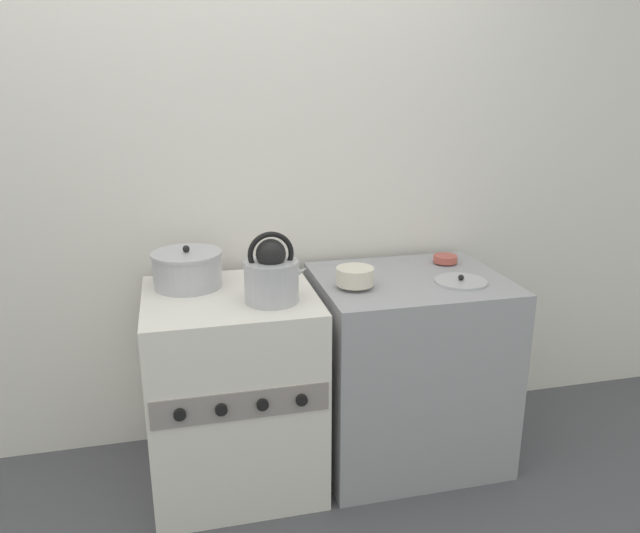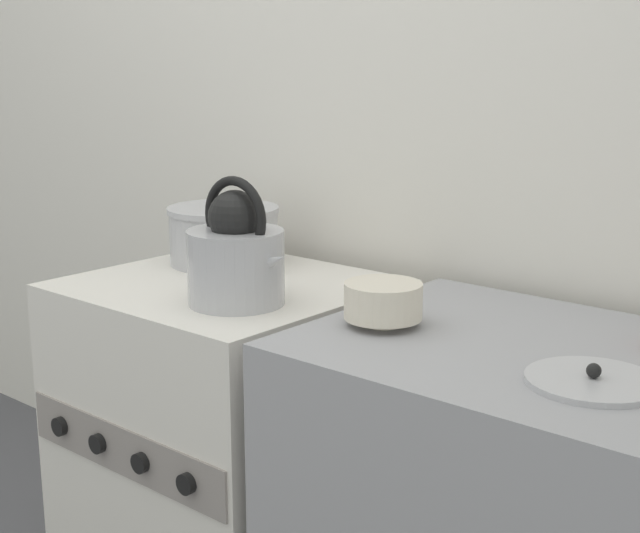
% 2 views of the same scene
% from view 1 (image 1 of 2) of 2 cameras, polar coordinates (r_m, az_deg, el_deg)
% --- Properties ---
extents(ground_plane, '(12.00, 12.00, 0.00)m').
position_cam_1_polar(ground_plane, '(2.60, -6.73, -22.32)').
color(ground_plane, '#4C4C51').
extents(wall_back, '(7.00, 0.06, 2.50)m').
position_cam_1_polar(wall_back, '(2.75, -9.52, 8.64)').
color(wall_back, silver).
rests_on(wall_back, ground_plane).
extents(stove, '(0.67, 0.65, 0.82)m').
position_cam_1_polar(stove, '(2.63, -7.91, -11.03)').
color(stove, silver).
rests_on(stove, ground_plane).
extents(counter, '(0.78, 0.64, 0.83)m').
position_cam_1_polar(counter, '(2.80, 7.96, -9.14)').
color(counter, '#99999E').
rests_on(counter, ground_plane).
extents(kettle, '(0.25, 0.20, 0.27)m').
position_cam_1_polar(kettle, '(2.34, -4.42, -0.78)').
color(kettle, '#B2B2B7').
rests_on(kettle, stove).
extents(cooking_pot, '(0.28, 0.28, 0.17)m').
position_cam_1_polar(cooking_pot, '(2.56, -12.03, -0.24)').
color(cooking_pot, '#B2B2B7').
rests_on(cooking_pot, stove).
extents(enamel_bowl, '(0.15, 0.15, 0.08)m').
position_cam_1_polar(enamel_bowl, '(2.48, 3.22, -0.92)').
color(enamel_bowl, beige).
rests_on(enamel_bowl, counter).
extents(small_ceramic_bowl, '(0.11, 0.11, 0.04)m').
position_cam_1_polar(small_ceramic_bowl, '(2.86, 11.38, 0.69)').
color(small_ceramic_bowl, '#B75147').
rests_on(small_ceramic_bowl, counter).
extents(loose_pot_lid, '(0.21, 0.21, 0.03)m').
position_cam_1_polar(loose_pot_lid, '(2.61, 12.75, -1.33)').
color(loose_pot_lid, '#B2B2B7').
rests_on(loose_pot_lid, counter).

